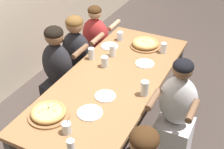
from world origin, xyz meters
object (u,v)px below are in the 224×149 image
at_px(diner_far_center, 59,77).
at_px(drinking_glass_d, 120,37).
at_px(pizza_board_second, 49,113).
at_px(cocktail_glass_blue, 67,128).
at_px(empty_plate_a, 105,96).
at_px(drinking_glass_c, 105,62).
at_px(drinking_glass_g, 71,147).
at_px(diner_near_center, 176,118).
at_px(empty_plate_d, 110,46).
at_px(diner_far_midright, 77,62).
at_px(drinking_glass_f, 145,89).
at_px(drinking_glass_e, 163,49).
at_px(empty_plate_b, 90,113).
at_px(drinking_glass_a, 112,51).
at_px(empty_plate_c, 145,64).
at_px(diner_far_right, 96,48).
at_px(drinking_glass_b, 91,54).
at_px(pizza_board_main, 145,44).

bearing_deg(diner_far_center, drinking_glass_d, 61.48).
relative_size(pizza_board_second, cocktail_glass_blue, 2.95).
distance_m(empty_plate_a, drinking_glass_c, 0.52).
bearing_deg(pizza_board_second, drinking_glass_d, 1.78).
distance_m(drinking_glass_g, diner_near_center, 1.14).
bearing_deg(cocktail_glass_blue, empty_plate_d, 13.41).
xyz_separation_m(drinking_glass_g, diner_far_midright, (1.42, 0.85, -0.30)).
bearing_deg(empty_plate_a, diner_far_center, 66.91).
distance_m(cocktail_glass_blue, drinking_glass_d, 1.64).
distance_m(pizza_board_second, drinking_glass_c, 0.90).
bearing_deg(drinking_glass_c, drinking_glass_f, -116.08).
xyz_separation_m(drinking_glass_e, diner_near_center, (-0.74, -0.40, -0.28)).
xyz_separation_m(drinking_glass_g, diner_near_center, (0.98, -0.52, -0.29)).
xyz_separation_m(drinking_glass_d, drinking_glass_e, (-0.06, -0.57, 0.01)).
distance_m(empty_plate_d, cocktail_glass_blue, 1.45).
bearing_deg(empty_plate_b, drinking_glass_f, -35.45).
bearing_deg(empty_plate_b, drinking_glass_g, -167.19).
bearing_deg(drinking_glass_c, empty_plate_b, -162.13).
xyz_separation_m(empty_plate_a, drinking_glass_a, (0.69, 0.27, 0.05)).
bearing_deg(empty_plate_c, drinking_glass_d, 51.14).
relative_size(diner_far_center, diner_far_right, 1.07).
relative_size(drinking_glass_b, diner_far_midright, 0.12).
xyz_separation_m(pizza_board_main, diner_far_midright, (-0.34, 0.74, -0.27)).
distance_m(pizza_board_second, diner_near_center, 1.19).
xyz_separation_m(drinking_glass_a, drinking_glass_c, (-0.23, -0.03, -0.01)).
bearing_deg(drinking_glass_c, diner_far_center, 104.32).
xyz_separation_m(empty_plate_b, drinking_glass_g, (-0.45, -0.10, 0.06)).
distance_m(empty_plate_b, drinking_glass_e, 1.29).
bearing_deg(diner_far_center, diner_far_midright, 90.00).
relative_size(drinking_glass_a, drinking_glass_f, 0.90).
bearing_deg(drinking_glass_g, drinking_glass_b, 23.36).
bearing_deg(diner_near_center, diner_far_center, -2.43).
bearing_deg(pizza_board_second, cocktail_glass_blue, -112.12).
bearing_deg(pizza_board_second, drinking_glass_g, -124.00).
relative_size(empty_plate_c, drinking_glass_b, 1.55).
height_order(drinking_glass_b, diner_near_center, diner_near_center).
bearing_deg(drinking_glass_f, drinking_glass_b, 65.40).
distance_m(pizza_board_second, diner_far_right, 1.71).
relative_size(empty_plate_b, drinking_glass_e, 1.84).
relative_size(empty_plate_b, diner_far_midright, 0.20).
height_order(pizza_board_main, drinking_glass_g, drinking_glass_g).
height_order(empty_plate_a, diner_far_right, diner_far_right).
xyz_separation_m(drinking_glass_f, diner_far_center, (0.14, 1.07, -0.28)).
height_order(empty_plate_d, drinking_glass_g, drinking_glass_g).
xyz_separation_m(pizza_board_main, empty_plate_a, (-1.06, -0.02, -0.03)).
distance_m(empty_plate_d, drinking_glass_f, 0.98).
height_order(drinking_glass_a, drinking_glass_d, drinking_glass_a).
xyz_separation_m(diner_far_midright, diner_far_right, (0.47, -0.00, -0.04)).
bearing_deg(drinking_glass_a, drinking_glass_c, -173.24).
bearing_deg(drinking_glass_e, drinking_glass_g, 175.96).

